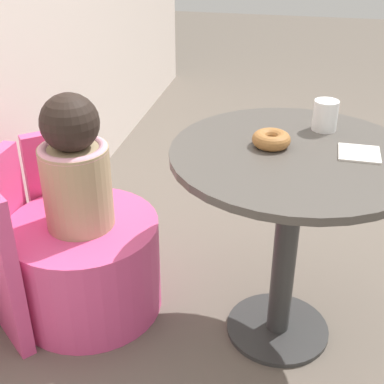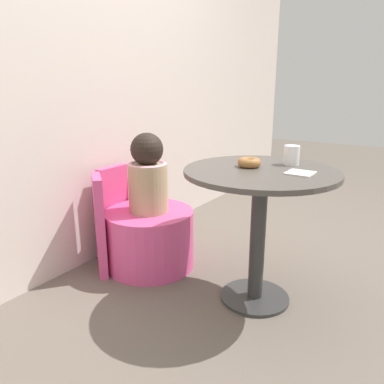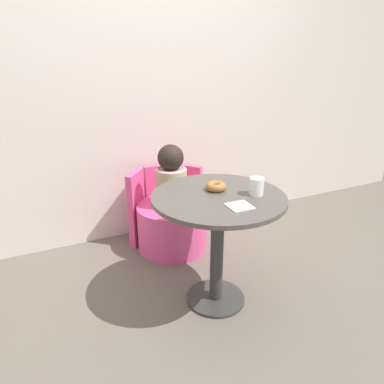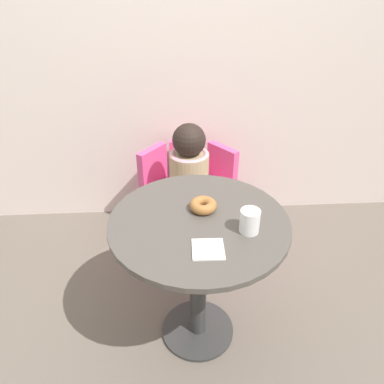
{
  "view_description": "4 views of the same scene",
  "coord_description": "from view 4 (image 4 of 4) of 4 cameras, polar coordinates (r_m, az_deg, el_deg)",
  "views": [
    {
      "loc": [
        -1.49,
        0.0,
        1.39
      ],
      "look_at": [
        -0.04,
        0.31,
        0.58
      ],
      "focal_mm": 50.0,
      "sensor_mm": 36.0,
      "label": 1
    },
    {
      "loc": [
        -1.68,
        -0.7,
        1.12
      ],
      "look_at": [
        0.0,
        0.4,
        0.54
      ],
      "focal_mm": 35.0,
      "sensor_mm": 36.0,
      "label": 2
    },
    {
      "loc": [
        -0.88,
        -1.56,
        1.44
      ],
      "look_at": [
        0.02,
        0.36,
        0.61
      ],
      "focal_mm": 32.0,
      "sensor_mm": 36.0,
      "label": 3
    },
    {
      "loc": [
        -0.09,
        -1.25,
        1.66
      ],
      "look_at": [
        0.01,
        0.41,
        0.6
      ],
      "focal_mm": 35.0,
      "sensor_mm": 36.0,
      "label": 4
    }
  ],
  "objects": [
    {
      "name": "paper_napkin",
      "position": [
        1.43,
        2.47,
        -8.72
      ],
      "size": [
        0.12,
        0.12,
        0.01
      ],
      "color": "silver",
      "rests_on": "round_table"
    },
    {
      "name": "child_figure",
      "position": [
        2.25,
        -0.44,
        4.24
      ],
      "size": [
        0.24,
        0.24,
        0.48
      ],
      "color": "tan",
      "rests_on": "tub_chair"
    },
    {
      "name": "tub_chair",
      "position": [
        2.47,
        -0.4,
        -4.17
      ],
      "size": [
        0.55,
        0.55,
        0.37
      ],
      "color": "#E54C8C",
      "rests_on": "ground_plane"
    },
    {
      "name": "back_wall",
      "position": [
        2.43,
        -1.4,
        21.63
      ],
      "size": [
        6.0,
        0.06,
        2.4
      ],
      "color": "silver",
      "rests_on": "ground_plane"
    },
    {
      "name": "cup",
      "position": [
        1.5,
        8.79,
        -4.41
      ],
      "size": [
        0.08,
        0.08,
        0.1
      ],
      "color": "white",
      "rests_on": "round_table"
    },
    {
      "name": "round_table",
      "position": [
        1.68,
        1.01,
        -8.73
      ],
      "size": [
        0.77,
        0.77,
        0.72
      ],
      "color": "#333333",
      "rests_on": "ground_plane"
    },
    {
      "name": "booth_backrest",
      "position": [
        2.59,
        -0.69,
        1.03
      ],
      "size": [
        0.65,
        0.24,
        0.61
      ],
      "color": "#E54C8C",
      "rests_on": "ground_plane"
    },
    {
      "name": "ground_plane",
      "position": [
        2.08,
        0.38,
        -20.34
      ],
      "size": [
        12.0,
        12.0,
        0.0
      ],
      "primitive_type": "plane",
      "color": "#665B51"
    },
    {
      "name": "donut",
      "position": [
        1.62,
        1.72,
        -2.05
      ],
      "size": [
        0.12,
        0.12,
        0.05
      ],
      "color": "#9E6633",
      "rests_on": "round_table"
    }
  ]
}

